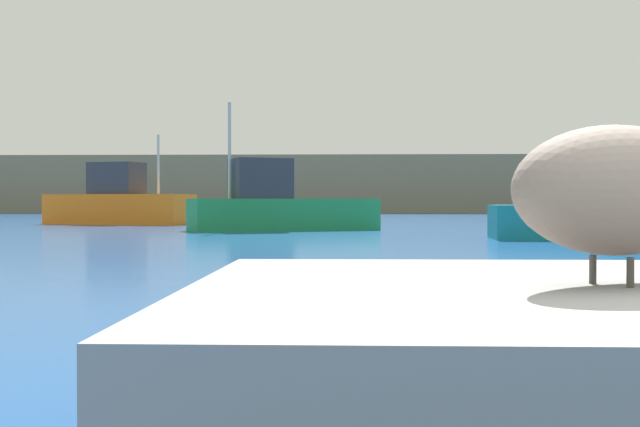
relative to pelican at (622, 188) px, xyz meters
name	(u,v)px	position (x,y,z in m)	size (l,w,h in m)	color
hillside_backdrop	(365,185)	(0.53, 78.97, 1.62)	(140.00, 12.75, 5.51)	#7F755B
pier_dock	(620,374)	(-0.01, -0.01, -0.77)	(3.54, 2.91, 0.74)	gray
pelican	(622,188)	(0.00, 0.00, 0.00)	(1.28, 1.06, 0.94)	gray
fishing_boat_green	(278,206)	(-3.77, 27.37, -0.20)	(7.33, 4.56, 4.76)	#1E8C4C
fishing_boat_orange	(119,203)	(-12.18, 35.49, -0.11)	(7.51, 4.27, 4.25)	orange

